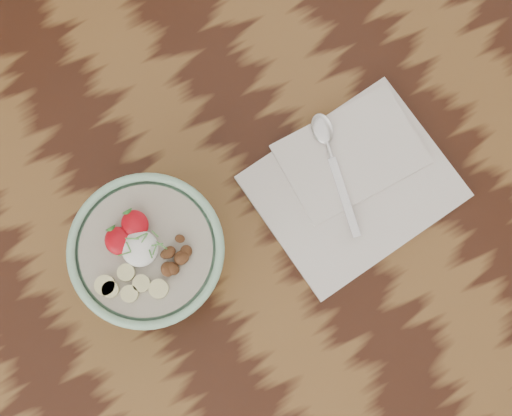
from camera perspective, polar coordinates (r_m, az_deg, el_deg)
The scene contains 4 objects.
table at distance 108.25cm, azimuth -7.59°, elevation -4.22°, with size 160.00×90.00×75.00cm.
breakfast_bowl at distance 92.47cm, azimuth -8.47°, elevation -3.65°, with size 19.49×19.49×12.63cm.
napkin at distance 100.08cm, azimuth 7.76°, elevation 2.25°, with size 27.15×22.47×1.60cm.
spoon at distance 99.49cm, azimuth 5.76°, elevation 4.99°, with size 6.55×18.06×0.95cm.
Camera 1 is at (6.22, -17.37, 172.37)cm, focal length 50.00 mm.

